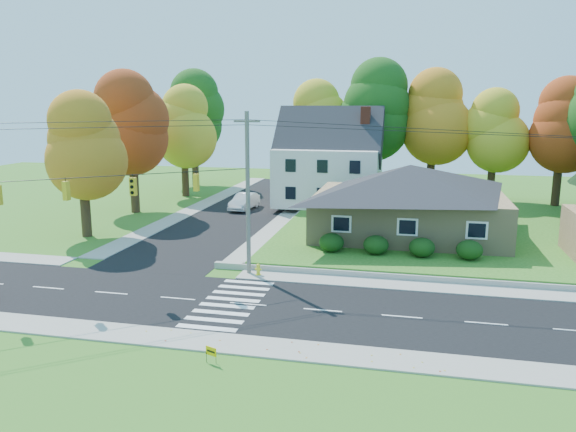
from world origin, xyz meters
TOP-DOWN VIEW (x-y plane):
  - ground at (0.00, 0.00)m, footprint 120.00×120.00m
  - road_main at (0.00, 0.00)m, footprint 90.00×8.00m
  - road_cross at (-8.00, 26.00)m, footprint 8.00×44.00m
  - sidewalk_north at (0.00, 5.00)m, footprint 90.00×2.00m
  - sidewalk_south at (0.00, -5.00)m, footprint 90.00×2.00m
  - lawn at (13.00, 21.00)m, footprint 30.00×30.00m
  - ranch_house at (8.00, 16.00)m, footprint 14.60×10.60m
  - colonial_house at (0.04, 28.00)m, footprint 10.40×8.40m
  - hedge_row at (7.50, 9.80)m, footprint 10.70×1.70m
  - traffic_infrastructure at (-0.15, 1.35)m, footprint 38.10×10.66m
  - tree_lot_0 at (-2.00, 34.00)m, footprint 6.72×6.72m
  - tree_lot_1 at (4.00, 33.00)m, footprint 7.84×7.84m
  - tree_lot_2 at (10.00, 34.00)m, footprint 7.28×7.28m
  - tree_lot_3 at (16.00, 33.00)m, footprint 6.16×6.16m
  - tree_lot_4 at (22.00, 32.00)m, footprint 6.72×6.72m
  - tree_west_0 at (-17.00, 12.00)m, footprint 6.16×6.16m
  - tree_west_1 at (-18.00, 22.00)m, footprint 7.28×7.28m
  - tree_west_2 at (-17.00, 32.00)m, footprint 6.72×6.72m
  - tree_west_3 at (-19.00, 40.00)m, footprint 7.84×7.84m
  - white_car at (-8.08, 25.61)m, footprint 1.99×4.93m
  - fire_hydrant at (-0.82, 4.92)m, footprint 0.45×0.35m
  - yard_sign at (0.49, -6.85)m, footprint 0.53×0.24m

SIDE VIEW (x-z plane):
  - ground at x=0.00m, z-range 0.00..0.00m
  - road_main at x=0.00m, z-range 0.00..0.02m
  - road_cross at x=-8.00m, z-range 0.00..0.02m
  - sidewalk_north at x=0.00m, z-range 0.00..0.08m
  - sidewalk_south at x=0.00m, z-range 0.00..0.08m
  - lawn at x=13.00m, z-range 0.00..0.50m
  - fire_hydrant at x=-0.82m, z-range -0.02..0.76m
  - yard_sign at x=0.49m, z-range 0.15..0.84m
  - white_car at x=-8.08m, z-range 0.02..1.61m
  - hedge_row at x=7.50m, z-range 0.50..1.77m
  - ranch_house at x=8.00m, z-range 0.57..5.97m
  - colonial_house at x=0.04m, z-range -0.22..9.38m
  - traffic_infrastructure at x=-0.15m, z-range 0.15..10.15m
  - tree_west_0 at x=-17.00m, z-range 1.42..12.89m
  - tree_lot_3 at x=16.00m, z-range 1.92..13.39m
  - tree_west_2 at x=-17.00m, z-range 1.55..14.06m
  - tree_lot_0 at x=-2.00m, z-range 2.05..14.56m
  - tree_lot_4 at x=22.00m, z-range 2.05..14.56m
  - tree_west_1 at x=-18.00m, z-range 1.68..15.24m
  - tree_lot_2 at x=10.00m, z-range 2.18..15.74m
  - tree_west_3 at x=-19.00m, z-range 1.81..16.41m
  - tree_lot_1 at x=4.00m, z-range 2.31..16.91m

